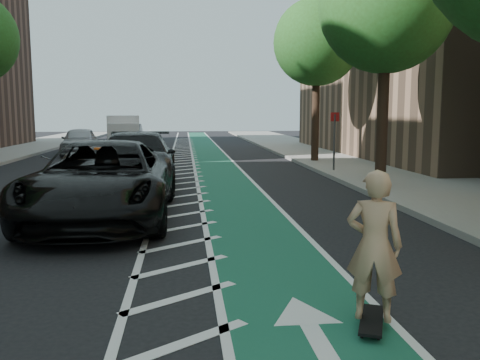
{
  "coord_description": "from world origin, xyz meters",
  "views": [
    {
      "loc": [
        1.58,
        -8.0,
        2.48
      ],
      "look_at": [
        2.7,
        2.28,
        1.1
      ],
      "focal_mm": 38.0,
      "sensor_mm": 36.0,
      "label": 1
    }
  ],
  "objects": [
    {
      "name": "ground",
      "position": [
        0.0,
        0.0,
        0.0
      ],
      "size": [
        120.0,
        120.0,
        0.0
      ],
      "primitive_type": "plane",
      "color": "black",
      "rests_on": "ground"
    },
    {
      "name": "bike_lane",
      "position": [
        3.0,
        10.0,
        0.01
      ],
      "size": [
        2.0,
        90.0,
        0.01
      ],
      "primitive_type": "cube",
      "color": "#185542",
      "rests_on": "ground"
    },
    {
      "name": "buffer_strip",
      "position": [
        1.5,
        10.0,
        0.01
      ],
      "size": [
        1.4,
        90.0,
        0.01
      ],
      "primitive_type": "cube",
      "color": "silver",
      "rests_on": "ground"
    },
    {
      "name": "sidewalk_right",
      "position": [
        9.5,
        10.0,
        0.07
      ],
      "size": [
        5.0,
        90.0,
        0.15
      ],
      "primitive_type": "cube",
      "color": "gray",
      "rests_on": "ground"
    },
    {
      "name": "curb_right",
      "position": [
        7.05,
        10.0,
        0.08
      ],
      "size": [
        0.12,
        90.0,
        0.16
      ],
      "primitive_type": "cube",
      "color": "gray",
      "rests_on": "ground"
    },
    {
      "name": "tree_r_c",
      "position": [
        7.9,
        8.0,
        5.77
      ],
      "size": [
        4.2,
        4.2,
        7.9
      ],
      "color": "#382619",
      "rests_on": "ground"
    },
    {
      "name": "tree_r_d",
      "position": [
        7.9,
        16.0,
        5.77
      ],
      "size": [
        4.2,
        4.2,
        7.9
      ],
      "color": "#382619",
      "rests_on": "ground"
    },
    {
      "name": "sign_post",
      "position": [
        7.6,
        12.0,
        1.35
      ],
      "size": [
        0.35,
        0.08,
        2.47
      ],
      "color": "#4C4C4C",
      "rests_on": "ground"
    },
    {
      "name": "skateboard",
      "position": [
        3.7,
        -2.6,
        0.1
      ],
      "size": [
        0.58,
        0.92,
        0.12
      ],
      "rotation": [
        0.0,
        0.0,
        -0.4
      ],
      "color": "black",
      "rests_on": "ground"
    },
    {
      "name": "skateboarder",
      "position": [
        3.7,
        -2.6,
        0.99
      ],
      "size": [
        0.74,
        0.63,
        1.73
      ],
      "primitive_type": "imported",
      "rotation": [
        0.0,
        0.0,
        2.74
      ],
      "color": "tan",
      "rests_on": "skateboard"
    },
    {
      "name": "suv_near",
      "position": [
        -0.29,
        3.89,
        0.91
      ],
      "size": [
        3.1,
        6.61,
        1.83
      ],
      "primitive_type": "imported",
      "rotation": [
        0.0,
        0.0,
        -0.01
      ],
      "color": "black",
      "rests_on": "ground"
    },
    {
      "name": "suv_far",
      "position": [
        -0.01,
        8.66,
        0.92
      ],
      "size": [
        2.71,
        6.37,
        1.83
      ],
      "primitive_type": "imported",
      "rotation": [
        0.0,
        0.0,
        0.02
      ],
      "color": "black",
      "rests_on": "ground"
    },
    {
      "name": "car_silver",
      "position": [
        -4.55,
        22.71,
        0.81
      ],
      "size": [
        2.36,
        4.91,
        1.62
      ],
      "primitive_type": "imported",
      "rotation": [
        0.0,
        0.0,
        0.1
      ],
      "color": "#A8A9AE",
      "rests_on": "ground"
    },
    {
      "name": "car_grey",
      "position": [
        -2.75,
        33.5,
        0.78
      ],
      "size": [
        1.73,
        4.75,
        1.56
      ],
      "primitive_type": "imported",
      "rotation": [
        0.0,
        0.0,
        0.02
      ],
      "color": "slate",
      "rests_on": "ground"
    },
    {
      "name": "box_truck",
      "position": [
        -3.24,
        33.24,
        1.03
      ],
      "size": [
        2.86,
        5.55,
        2.23
      ],
      "rotation": [
        0.0,
        0.0,
        0.09
      ],
      "color": "silver",
      "rests_on": "ground"
    },
    {
      "name": "barrel_a",
      "position": [
        -2.35,
        7.12,
        0.38
      ],
      "size": [
        0.58,
        0.58,
        0.8
      ],
      "color": "#EB580C",
      "rests_on": "ground"
    },
    {
      "name": "barrel_b",
      "position": [
        -1.8,
        13.56,
        0.39
      ],
      "size": [
        0.6,
        0.6,
        0.82
      ],
      "color": "orange",
      "rests_on": "ground"
    },
    {
      "name": "barrel_c",
      "position": [
        -2.4,
        16.28,
        0.4
      ],
      "size": [
        0.62,
        0.62,
        0.84
      ],
      "color": "#EC540C",
      "rests_on": "ground"
    }
  ]
}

